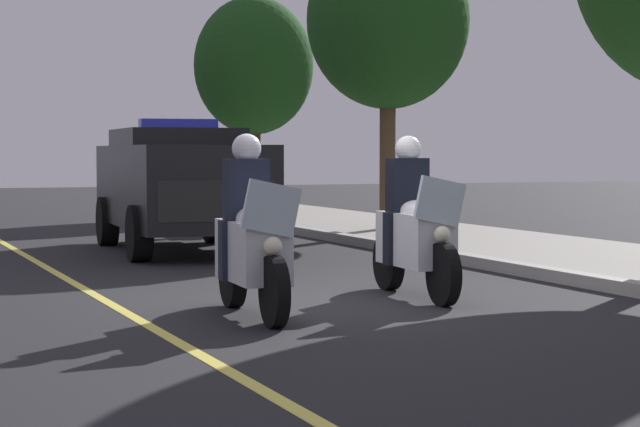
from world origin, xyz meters
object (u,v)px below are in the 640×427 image
tree_behind_suv (254,66)px  police_motorcycle_lead_left (252,242)px  tree_far_back (388,21)px  police_motorcycle_lead_right (414,232)px  cyclist_background (214,189)px  police_suv (180,183)px

tree_behind_suv → police_motorcycle_lead_left: bearing=-18.7°
police_motorcycle_lead_left → tree_far_back: tree_far_back is taller
police_motorcycle_lead_right → cyclist_background: (-10.23, 0.86, 0.14)m
tree_far_back → police_motorcycle_lead_left: bearing=-31.4°
police_motorcycle_lead_right → tree_behind_suv: size_ratio=0.41×
police_motorcycle_lead_left → cyclist_background: 11.38m
tree_behind_suv → police_motorcycle_lead_right: bearing=-12.8°
police_suv → tree_behind_suv: size_ratio=0.96×
police_motorcycle_lead_left → tree_behind_suv: size_ratio=0.41×
police_motorcycle_lead_left → police_motorcycle_lead_right: size_ratio=1.00×
police_motorcycle_lead_right → cyclist_background: 10.27m
cyclist_background → police_suv: bearing=-24.2°
tree_far_back → tree_behind_suv: tree_far_back is taller
police_motorcycle_lead_left → tree_behind_suv: 18.39m
cyclist_background → tree_behind_suv: size_ratio=0.34×
police_motorcycle_lead_left → tree_far_back: (-9.72, 5.93, 3.27)m
police_motorcycle_lead_left → police_motorcycle_lead_right: bearing=110.3°
police_motorcycle_lead_right → police_suv: size_ratio=0.43×
police_suv → tree_behind_suv: 11.11m
police_motorcycle_lead_left → police_motorcycle_lead_right: same height
police_motorcycle_lead_right → tree_far_back: 10.28m
tree_far_back → tree_behind_suv: 7.49m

